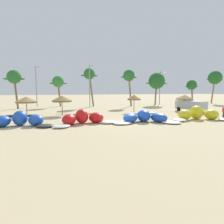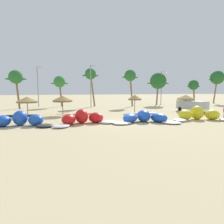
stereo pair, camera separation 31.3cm
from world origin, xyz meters
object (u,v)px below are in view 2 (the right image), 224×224
Objects in this scene: beach_umbrella_near_palms at (135,97)px; beach_umbrella_outermost at (186,97)px; palm_left_of_gap at (91,75)px; lamppost_east at (162,86)px; palm_center_right at (158,81)px; parked_van at (191,105)px; palm_left at (60,82)px; palm_right_of_gap at (194,85)px; palm_right at (217,78)px; kite_left at (83,118)px; beach_umbrella_near_van at (27,100)px; palm_leftmost at (16,78)px; kite_left_of_center at (145,118)px; kite_far_left at (19,120)px; beach_umbrella_middle at (62,99)px; palm_center_left at (130,76)px; lamppost_east_center at (91,84)px; lamppost_west_center at (39,84)px; kite_center at (199,115)px.

beach_umbrella_outermost is (9.19, -0.33, -0.03)m from beach_umbrella_near_palms.
palm_left_of_gap is 1.02× the size of lamppost_east.
palm_left_of_gap is 1.06× the size of palm_center_right.
parked_van is at bearing -100.59° from lamppost_east.
palm_right_of_gap is at bearing -5.93° from palm_left.
palm_right is at bearing 0.79° from lamppost_east.
beach_umbrella_near_van is (-6.88, 7.90, 1.71)m from kite_left.
palm_leftmost is at bearing -176.48° from palm_right.
palm_left is 0.82× the size of lamppost_east.
kite_left is 0.90× the size of kite_left_of_center.
kite_far_left is 2.49× the size of beach_umbrella_middle.
palm_center_right reaches higher than beach_umbrella_near_palms.
kite_left is 1.14× the size of palm_right_of_gap.
parked_van is 0.63× the size of palm_right.
palm_center_left is at bearing -162.50° from lamppost_east.
kite_left is 30.91m from palm_center_right.
palm_center_right is 0.89× the size of palm_right.
palm_center_right is (1.73, 15.17, 4.74)m from parked_van.
beach_umbrella_outermost is 26.24m from palm_left.
lamppost_east is at bearing 38.23° from kite_far_left.
beach_umbrella_middle is 0.33× the size of lamppost_east_center.
beach_umbrella_outermost is 30.19m from lamppost_west_center.
palm_right_of_gap is 0.69× the size of palm_right.
beach_umbrella_middle is 0.35× the size of lamppost_east.
beach_umbrella_outermost is (25.26, 0.10, 0.10)m from beach_umbrella_near_van.
beach_umbrella_near_palms is 12.34m from palm_center_left.
palm_left is (4.08, 15.33, 3.03)m from beach_umbrella_near_van.
palm_center_left reaches higher than palm_left.
lamppost_east_center reaches higher than beach_umbrella_outermost.
lamppost_east reaches higher than beach_umbrella_middle.
kite_left_of_center is at bearing -179.61° from kite_center.
palm_leftmost is 8.74m from palm_left.
beach_umbrella_middle is 15.55m from palm_left_of_gap.
parked_van is 25.52m from palm_right.
palm_center_left is (8.49, -1.90, -0.29)m from palm_left_of_gap.
palm_right_of_gap reaches higher than beach_umbrella_near_van.
beach_umbrella_outermost is (24.74, 7.70, 1.82)m from kite_far_left.
parked_van reaches higher than kite_center.
kite_far_left reaches higher than kite_left_of_center.
beach_umbrella_outermost is 25.22m from palm_right.
kite_left is 2.39× the size of beach_umbrella_near_van.
lamppost_west_center is (-19.58, 4.29, -1.73)m from palm_center_left.
palm_leftmost is (-8.64, 11.90, 3.60)m from beach_umbrella_middle.
palm_center_right is at bearing -2.07° from palm_left.
lamppost_west_center reaches higher than beach_umbrella_outermost.
palm_right is (26.01, 3.21, 0.29)m from palm_center_left.
beach_umbrella_near_van is 32.26m from lamppost_east.
parked_van is (4.86, 7.91, 0.45)m from kite_center.
lamppost_west_center is (-26.17, 16.58, 3.81)m from parked_van.
palm_center_left is 20.12m from lamppost_west_center.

